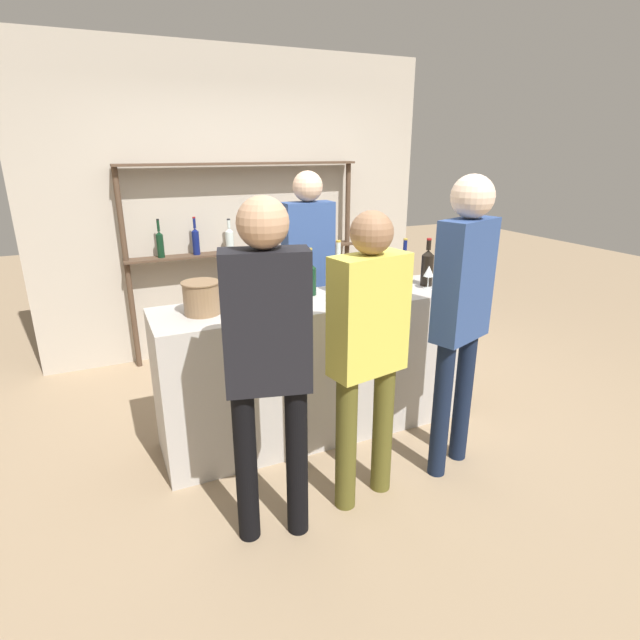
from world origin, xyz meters
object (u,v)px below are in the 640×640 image
counter_bottle_2 (404,264)px  ice_bucket (201,298)px  counter_bottle_1 (427,267)px  wine_glass (429,272)px  counter_bottle_4 (261,287)px  customer_center (368,341)px  customer_left (267,349)px  customer_right (462,302)px  counter_bottle_3 (310,277)px  counter_bottle_0 (338,273)px  server_behind_counter (308,262)px

counter_bottle_2 → ice_bucket: (-1.55, -0.16, -0.02)m
counter_bottle_1 → wine_glass: size_ratio=2.06×
counter_bottle_4 → customer_center: size_ratio=0.20×
counter_bottle_2 → customer_left: customer_left is taller
customer_right → customer_left: (-1.22, -0.11, -0.05)m
counter_bottle_1 → ice_bucket: size_ratio=1.50×
counter_bottle_2 → counter_bottle_3: same height
ice_bucket → customer_center: bearing=-49.0°
counter_bottle_4 → ice_bucket: counter_bottle_4 is taller
ice_bucket → counter_bottle_2: bearing=6.0°
counter_bottle_1 → counter_bottle_2: (-0.08, 0.18, -0.01)m
wine_glass → customer_right: customer_right is taller
counter_bottle_0 → server_behind_counter: bearing=85.8°
ice_bucket → customer_center: 1.07m
counter_bottle_0 → customer_center: bearing=-106.4°
counter_bottle_4 → customer_left: 0.91m
counter_bottle_3 → ice_bucket: (-0.76, -0.11, -0.02)m
customer_right → ice_bucket: bearing=40.7°
counter_bottle_0 → customer_center: size_ratio=0.22×
counter_bottle_3 → customer_right: (0.58, -0.87, -0.01)m
counter_bottle_4 → ice_bucket: (-0.37, -0.00, -0.03)m
counter_bottle_1 → customer_right: customer_right is taller
counter_bottle_0 → customer_center: customer_center is taller
counter_bottle_2 → counter_bottle_4: 1.19m
counter_bottle_0 → customer_center: 0.92m
counter_bottle_0 → customer_right: size_ratio=0.20×
customer_right → counter_bottle_3: bearing=14.1°
counter_bottle_3 → counter_bottle_4: counter_bottle_4 is taller
wine_glass → ice_bucket: 1.59m
wine_glass → customer_left: size_ratio=0.10×
counter_bottle_1 → counter_bottle_4: bearing=179.2°
wine_glass → customer_right: (-0.24, -0.65, -0.01)m
counter_bottle_3 → wine_glass: size_ratio=1.92×
counter_bottle_4 → customer_center: 0.88m
counter_bottle_1 → customer_center: bearing=-139.9°
server_behind_counter → customer_center: (-0.30, -1.50, -0.09)m
wine_glass → customer_center: customer_center is taller
counter_bottle_3 → customer_right: 1.04m
counter_bottle_0 → counter_bottle_1: (0.68, -0.08, 0.00)m
server_behind_counter → wine_glass: bearing=35.9°
wine_glass → server_behind_counter: size_ratio=0.09×
counter_bottle_4 → wine_glass: bearing=-5.1°
counter_bottle_1 → counter_bottle_2: bearing=113.9°
counter_bottle_1 → customer_center: 1.23m
counter_bottle_0 → ice_bucket: 0.96m
server_behind_counter → customer_right: (0.34, -1.46, 0.03)m
counter_bottle_4 → wine_glass: (1.21, -0.11, -0.00)m
counter_bottle_1 → counter_bottle_2: 0.19m
wine_glass → server_behind_counter: 0.99m
counter_bottle_1 → customer_center: size_ratio=0.21×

